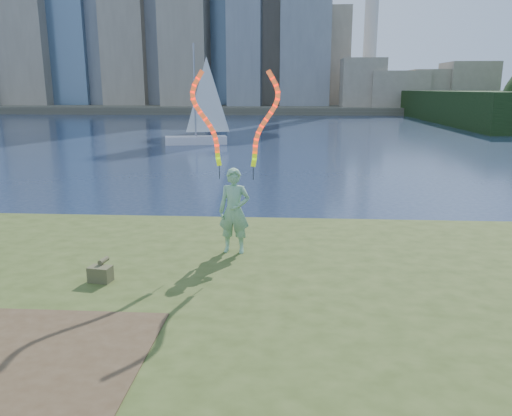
{
  "coord_description": "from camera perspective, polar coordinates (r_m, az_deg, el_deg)",
  "views": [
    {
      "loc": [
        1.28,
        -8.98,
        4.33
      ],
      "look_at": [
        0.62,
        1.0,
        1.93
      ],
      "focal_mm": 35.0,
      "sensor_mm": 36.0,
      "label": 1
    }
  ],
  "objects": [
    {
      "name": "dirt_patch",
      "position": [
        7.61,
        -24.93,
        -15.44
      ],
      "size": [
        3.2,
        3.0,
        0.02
      ],
      "primitive_type": "cube",
      "color": "#47331E",
      "rests_on": "grassy_knoll"
    },
    {
      "name": "far_shore",
      "position": [
        104.06,
        3.1,
        11.43
      ],
      "size": [
        320.0,
        40.0,
        1.2
      ],
      "primitive_type": "cube",
      "color": "#4A4536",
      "rests_on": "ground"
    },
    {
      "name": "grassy_knoll",
      "position": [
        7.89,
        -6.37,
        -16.99
      ],
      "size": [
        20.0,
        18.0,
        0.8
      ],
      "color": "#384719",
      "rests_on": "ground"
    },
    {
      "name": "sailboat",
      "position": [
        40.31,
        -6.54,
        9.15
      ],
      "size": [
        5.16,
        2.61,
        7.76
      ],
      "rotation": [
        0.0,
        0.0,
        0.23
      ],
      "color": "silver",
      "rests_on": "ground"
    },
    {
      "name": "canvas_bag",
      "position": [
        9.87,
        -17.33,
        -7.11
      ],
      "size": [
        0.45,
        0.51,
        0.39
      ],
      "rotation": [
        0.0,
        0.0,
        -0.15
      ],
      "color": "#414725",
      "rests_on": "grassy_knoll"
    },
    {
      "name": "woman_with_ribbons",
      "position": [
        10.79,
        -2.47,
        2.04
      ],
      "size": [
        2.14,
        0.52,
        4.23
      ],
      "rotation": [
        0.0,
        0.0,
        -0.11
      ],
      "color": "#1F6E30",
      "rests_on": "grassy_knoll"
    },
    {
      "name": "ground",
      "position": [
        10.05,
        -4.01,
        -12.06
      ],
      "size": [
        320.0,
        320.0,
        0.0
      ],
      "primitive_type": "plane",
      "color": "#1A2843",
      "rests_on": "ground"
    }
  ]
}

